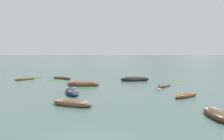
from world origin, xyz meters
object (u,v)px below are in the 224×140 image
(mooring_buoy, at_px, (159,90))
(rowboat_8, at_px, (62,78))
(rowboat_5, at_px, (25,79))
(rowboat_6, at_px, (83,84))
(rowboat_2, at_px, (218,115))
(rowboat_4, at_px, (165,85))
(rowboat_9, at_px, (186,96))
(rowboat_7, at_px, (135,79))
(rowboat_1, at_px, (72,91))
(rowboat_0, at_px, (72,103))

(mooring_buoy, bearing_deg, rowboat_8, 139.63)
(rowboat_5, relative_size, rowboat_6, 0.75)
(rowboat_2, relative_size, rowboat_4, 0.97)
(rowboat_8, bearing_deg, rowboat_4, -29.52)
(rowboat_2, bearing_deg, rowboat_6, 125.69)
(rowboat_8, distance_m, rowboat_9, 20.92)
(rowboat_2, height_order, rowboat_7, rowboat_7)
(rowboat_2, relative_size, rowboat_5, 1.03)
(rowboat_1, relative_size, rowboat_5, 1.40)
(rowboat_9, bearing_deg, mooring_buoy, 113.36)
(rowboat_2, xyz_separation_m, rowboat_9, (0.27, 6.69, -0.03))
(rowboat_1, relative_size, mooring_buoy, 5.30)
(rowboat_9, bearing_deg, rowboat_1, 169.97)
(rowboat_2, relative_size, rowboat_7, 0.73)
(rowboat_7, bearing_deg, mooring_buoy, -78.71)
(rowboat_5, relative_size, rowboat_7, 0.70)
(rowboat_5, xyz_separation_m, mooring_buoy, (18.57, -10.26, -0.05))
(rowboat_0, xyz_separation_m, rowboat_1, (-0.95, 5.36, 0.05))
(rowboat_6, bearing_deg, rowboat_5, 145.65)
(rowboat_5, bearing_deg, rowboat_9, -34.91)
(rowboat_0, relative_size, rowboat_6, 0.85)
(rowboat_1, distance_m, rowboat_6, 5.49)
(rowboat_1, distance_m, rowboat_7, 12.98)
(rowboat_0, height_order, rowboat_9, rowboat_0)
(rowboat_0, distance_m, rowboat_5, 20.44)
(rowboat_1, height_order, rowboat_9, rowboat_1)
(rowboat_8, relative_size, rowboat_9, 1.16)
(rowboat_2, distance_m, mooring_buoy, 10.65)
(rowboat_5, distance_m, rowboat_8, 5.63)
(rowboat_2, height_order, rowboat_6, rowboat_6)
(rowboat_4, distance_m, rowboat_8, 16.41)
(mooring_buoy, bearing_deg, rowboat_2, -82.42)
(rowboat_5, bearing_deg, rowboat_4, -20.18)
(rowboat_0, distance_m, rowboat_6, 10.85)
(rowboat_2, bearing_deg, rowboat_9, 87.73)
(rowboat_2, height_order, rowboat_5, rowboat_2)
(rowboat_5, bearing_deg, rowboat_2, -46.18)
(rowboat_6, bearing_deg, rowboat_0, -87.04)
(rowboat_0, bearing_deg, rowboat_1, 100.08)
(rowboat_8, bearing_deg, rowboat_7, -11.64)
(rowboat_0, xyz_separation_m, rowboat_9, (9.81, 3.45, -0.04))
(rowboat_7, relative_size, rowboat_9, 1.51)
(rowboat_4, xyz_separation_m, rowboat_8, (-14.28, 8.09, 0.03))
(rowboat_4, bearing_deg, rowboat_6, 176.84)
(rowboat_6, height_order, rowboat_9, rowboat_6)
(rowboat_0, xyz_separation_m, rowboat_7, (6.40, 16.05, 0.08))
(rowboat_2, relative_size, mooring_buoy, 3.90)
(rowboat_6, relative_size, rowboat_8, 1.22)
(rowboat_9, bearing_deg, rowboat_8, 134.52)
(rowboat_5, bearing_deg, rowboat_0, -59.32)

